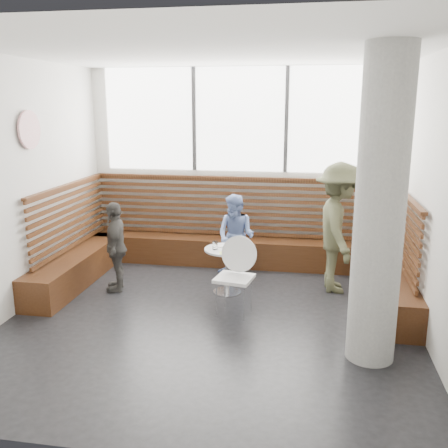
% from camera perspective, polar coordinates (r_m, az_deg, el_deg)
% --- Properties ---
extents(room, '(5.00, 5.00, 3.20)m').
position_cam_1_polar(room, '(5.85, -1.67, 3.46)').
color(room, silver).
rests_on(room, ground).
extents(booth, '(5.00, 2.50, 1.44)m').
position_cam_1_polar(booth, '(7.82, 0.97, -2.90)').
color(booth, '#391E0E').
rests_on(booth, ground).
extents(concrete_column, '(0.50, 0.50, 3.20)m').
position_cam_1_polar(concrete_column, '(5.19, 17.38, 1.50)').
color(concrete_column, gray).
rests_on(concrete_column, ground).
extents(wall_art, '(0.03, 0.50, 0.50)m').
position_cam_1_polar(wall_art, '(7.04, -21.37, 10.00)').
color(wall_art, white).
rests_on(wall_art, room).
extents(cafe_table, '(0.64, 0.64, 0.66)m').
position_cam_1_polar(cafe_table, '(7.03, 0.36, -4.28)').
color(cafe_table, silver).
rests_on(cafe_table, ground).
extents(cafe_chair, '(0.47, 0.46, 0.98)m').
position_cam_1_polar(cafe_chair, '(6.38, 1.29, -5.18)').
color(cafe_chair, white).
rests_on(cafe_chair, ground).
extents(adult_man, '(0.79, 1.25, 1.85)m').
position_cam_1_polar(adult_man, '(7.21, 12.97, -0.42)').
color(adult_man, '#4D4F35').
rests_on(adult_man, ground).
extents(child_back, '(0.76, 0.67, 1.29)m').
position_cam_1_polar(child_back, '(7.67, 1.38, -1.39)').
color(child_back, '#7289C5').
rests_on(child_back, ground).
extents(child_left, '(0.50, 0.81, 1.29)m').
position_cam_1_polar(child_left, '(7.28, -12.24, -2.52)').
color(child_left, '#43403C').
rests_on(child_left, ground).
extents(plate_near, '(0.18, 0.18, 0.01)m').
position_cam_1_polar(plate_near, '(7.10, -0.53, -2.47)').
color(plate_near, white).
rests_on(plate_near, cafe_table).
extents(plate_far, '(0.21, 0.21, 0.01)m').
position_cam_1_polar(plate_far, '(7.13, 1.28, -2.41)').
color(plate_far, white).
rests_on(plate_far, cafe_table).
extents(glass_left, '(0.07, 0.07, 0.11)m').
position_cam_1_polar(glass_left, '(6.92, -1.03, -2.46)').
color(glass_left, white).
rests_on(glass_left, cafe_table).
extents(glass_mid, '(0.07, 0.07, 0.10)m').
position_cam_1_polar(glass_mid, '(6.94, 0.73, -2.46)').
color(glass_mid, white).
rests_on(glass_mid, cafe_table).
extents(glass_right, '(0.07, 0.07, 0.11)m').
position_cam_1_polar(glass_right, '(6.99, 2.03, -2.33)').
color(glass_right, white).
rests_on(glass_right, cafe_table).
extents(menu_card, '(0.23, 0.18, 0.00)m').
position_cam_1_polar(menu_card, '(6.78, 0.30, -3.31)').
color(menu_card, '#A5C64C').
rests_on(menu_card, cafe_table).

